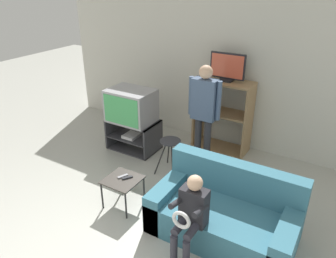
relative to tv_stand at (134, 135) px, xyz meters
name	(u,v)px	position (x,y,z in m)	size (l,w,h in m)	color
wall_back	(216,72)	(1.04, 1.11, 1.03)	(6.40, 0.06, 2.60)	beige
tv_stand	(134,135)	(0.00, 0.00, 0.00)	(0.87, 0.57, 0.55)	#38383D
television_main	(131,106)	(-0.01, -0.02, 0.56)	(0.78, 0.59, 0.57)	#9E9EA3
media_shelf	(223,115)	(1.35, 0.81, 0.38)	(0.97, 0.46, 1.27)	#9E7A51
television_flat	(227,68)	(1.36, 0.83, 1.22)	(0.60, 0.20, 0.47)	black
folding_stool	(170,147)	(0.96, -0.33, 0.18)	(0.37, 0.42, 0.56)	black
snack_table	(123,182)	(0.85, -1.39, 0.10)	(0.45, 0.45, 0.42)	#38332D
remote_control_black	(127,178)	(0.89, -1.34, 0.16)	(0.04, 0.14, 0.02)	#232328
remote_control_white	(123,176)	(0.82, -1.34, 0.16)	(0.04, 0.14, 0.02)	gray
couch	(225,214)	(2.22, -1.18, 0.01)	(1.70, 0.91, 0.84)	teal
person_standing_adult	(204,108)	(1.31, 0.09, 0.76)	(0.53, 0.21, 1.70)	#2D2D33
person_seated_child	(191,212)	(2.02, -1.70, 0.32)	(0.33, 0.43, 1.01)	#2D2D38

